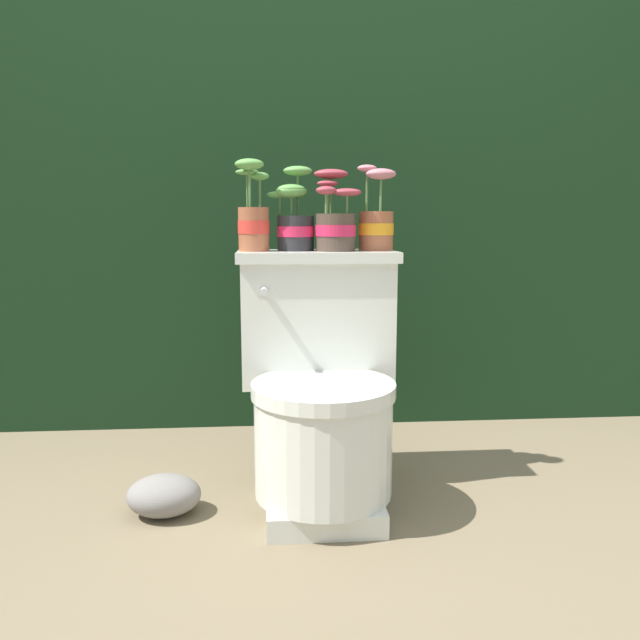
# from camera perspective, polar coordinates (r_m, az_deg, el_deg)

# --- Properties ---
(ground_plane) EXTENTS (12.00, 12.00, 0.00)m
(ground_plane) POSITION_cam_1_polar(r_m,az_deg,el_deg) (1.71, 1.17, -17.84)
(ground_plane) COLOR #75664C
(hedge_backdrop) EXTENTS (4.31, 0.98, 1.78)m
(hedge_backdrop) POSITION_cam_1_polar(r_m,az_deg,el_deg) (2.78, -1.36, 11.54)
(hedge_backdrop) COLOR black
(hedge_backdrop) RESTS_ON ground
(toilet) EXTENTS (0.45, 0.52, 0.69)m
(toilet) POSITION_cam_1_polar(r_m,az_deg,el_deg) (1.72, 0.04, -6.21)
(toilet) COLOR silver
(toilet) RESTS_ON ground
(potted_plant_left) EXTENTS (0.10, 0.09, 0.25)m
(potted_plant_left) POSITION_cam_1_polar(r_m,az_deg,el_deg) (1.78, -6.12, 9.23)
(potted_plant_left) COLOR #9E5638
(potted_plant_left) RESTS_ON toilet
(potted_plant_midleft) EXTENTS (0.14, 0.11, 0.24)m
(potted_plant_midleft) POSITION_cam_1_polar(r_m,az_deg,el_deg) (1.80, -2.35, 9.13)
(potted_plant_midleft) COLOR #262628
(potted_plant_midleft) RESTS_ON toilet
(potted_plant_middle) EXTENTS (0.13, 0.12, 0.23)m
(potted_plant_middle) POSITION_cam_1_polar(r_m,az_deg,el_deg) (1.78, 1.42, 8.88)
(potted_plant_middle) COLOR #47382D
(potted_plant_middle) RESTS_ON toilet
(potted_plant_midright) EXTENTS (0.11, 0.12, 0.24)m
(potted_plant_midright) POSITION_cam_1_polar(r_m,az_deg,el_deg) (1.82, 5.16, 8.83)
(potted_plant_midright) COLOR #9E5638
(potted_plant_midright) RESTS_ON toilet
(garden_stone) EXTENTS (0.19, 0.16, 0.11)m
(garden_stone) POSITION_cam_1_polar(r_m,az_deg,el_deg) (1.76, -14.08, -15.29)
(garden_stone) COLOR gray
(garden_stone) RESTS_ON ground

